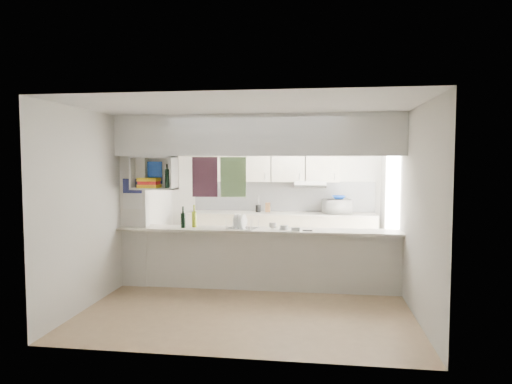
% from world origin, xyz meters
% --- Properties ---
extents(floor, '(4.80, 4.80, 0.00)m').
position_xyz_m(floor, '(0.00, 0.00, 0.00)').
color(floor, '#9C7C5B').
rests_on(floor, ground).
extents(ceiling, '(4.80, 4.80, 0.00)m').
position_xyz_m(ceiling, '(0.00, 0.00, 2.60)').
color(ceiling, white).
rests_on(ceiling, wall_back).
extents(wall_back, '(4.20, 0.00, 4.20)m').
position_xyz_m(wall_back, '(0.00, 2.40, 1.30)').
color(wall_back, silver).
rests_on(wall_back, floor).
extents(wall_left, '(0.00, 4.80, 4.80)m').
position_xyz_m(wall_left, '(-2.10, 0.00, 1.30)').
color(wall_left, silver).
rests_on(wall_left, floor).
extents(wall_right, '(0.00, 4.80, 4.80)m').
position_xyz_m(wall_right, '(2.10, 0.00, 1.30)').
color(wall_right, silver).
rests_on(wall_right, floor).
extents(servery_partition, '(4.20, 0.50, 2.60)m').
position_xyz_m(servery_partition, '(-0.17, 0.00, 1.66)').
color(servery_partition, silver).
rests_on(servery_partition, floor).
extents(cubby_shelf, '(0.65, 0.35, 0.50)m').
position_xyz_m(cubby_shelf, '(-1.57, -0.06, 1.71)').
color(cubby_shelf, white).
rests_on(cubby_shelf, bulkhead).
extents(kitchen_run, '(3.60, 0.63, 2.24)m').
position_xyz_m(kitchen_run, '(0.16, 2.14, 0.83)').
color(kitchen_run, beige).
rests_on(kitchen_run, floor).
extents(microwave, '(0.57, 0.45, 0.28)m').
position_xyz_m(microwave, '(1.25, 2.11, 1.06)').
color(microwave, white).
rests_on(microwave, bench_top).
extents(bowl, '(0.27, 0.27, 0.07)m').
position_xyz_m(bowl, '(1.29, 2.13, 1.23)').
color(bowl, navy).
rests_on(bowl, microwave).
extents(dish_rack, '(0.49, 0.41, 0.22)m').
position_xyz_m(dish_rack, '(-0.22, -0.03, 1.01)').
color(dish_rack, silver).
rests_on(dish_rack, breakfast_bar).
extents(cup, '(0.13, 0.13, 0.09)m').
position_xyz_m(cup, '(0.24, -0.06, 0.98)').
color(cup, white).
rests_on(cup, dish_rack).
extents(wine_bottles, '(0.22, 0.15, 0.34)m').
position_xyz_m(wine_bottles, '(-1.05, -0.01, 1.05)').
color(wine_bottles, black).
rests_on(wine_bottles, breakfast_bar).
extents(plastic_tubs, '(0.48, 0.21, 0.06)m').
position_xyz_m(plastic_tubs, '(0.48, -0.07, 0.95)').
color(plastic_tubs, silver).
rests_on(plastic_tubs, breakfast_bar).
extents(utensil_jar, '(0.10, 0.10, 0.15)m').
position_xyz_m(utensil_jar, '(-0.27, 2.15, 0.99)').
color(utensil_jar, black).
rests_on(utensil_jar, bench_top).
extents(knife_block, '(0.10, 0.08, 0.19)m').
position_xyz_m(knife_block, '(-0.08, 2.18, 1.01)').
color(knife_block, '#54361C').
rests_on(knife_block, bench_top).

